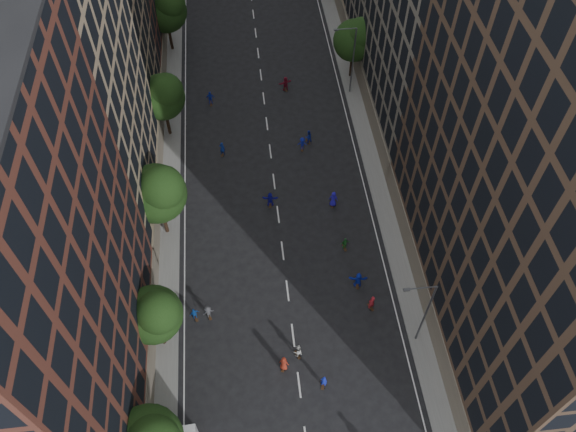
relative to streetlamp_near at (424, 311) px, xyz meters
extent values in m
plane|color=black|center=(-10.37, 28.00, -5.17)|extent=(240.00, 240.00, 0.00)
cube|color=slate|center=(-22.37, 35.50, -5.09)|extent=(4.00, 105.00, 0.15)
cube|color=slate|center=(1.63, 35.50, -5.09)|extent=(4.00, 105.00, 0.15)
cube|color=#988163|center=(-29.37, 23.00, 11.83)|extent=(14.00, 26.00, 34.00)
cylinder|color=black|center=(-21.57, 2.00, -3.32)|extent=(0.36, 0.36, 3.70)
sphere|color=black|center=(-21.57, 2.00, 0.04)|extent=(4.80, 4.80, 4.80)
sphere|color=black|center=(-20.97, 1.52, 1.24)|extent=(3.60, 3.60, 3.60)
cylinder|color=black|center=(-21.57, 14.00, -3.06)|extent=(0.36, 0.36, 4.22)
sphere|color=black|center=(-21.57, 14.00, 0.78)|extent=(5.60, 5.60, 5.60)
sphere|color=black|center=(-20.87, 13.44, 2.18)|extent=(4.20, 4.20, 4.20)
cylinder|color=black|center=(-21.57, 28.00, -3.23)|extent=(0.36, 0.36, 3.87)
sphere|color=black|center=(-21.57, 28.00, 0.29)|extent=(5.00, 5.00, 5.00)
sphere|color=black|center=(-20.94, 27.50, 1.54)|extent=(3.75, 3.75, 3.75)
cylinder|color=black|center=(-21.57, 44.00, -3.14)|extent=(0.36, 0.36, 4.05)
sphere|color=black|center=(-21.57, 44.00, 0.54)|extent=(5.40, 5.40, 5.40)
sphere|color=black|center=(-20.89, 43.46, 1.89)|extent=(4.05, 4.05, 4.05)
cylinder|color=black|center=(0.83, 36.00, -3.30)|extent=(0.36, 0.36, 3.74)
sphere|color=black|center=(0.83, 36.00, 0.10)|extent=(5.00, 5.00, 5.00)
sphere|color=black|center=(1.46, 35.50, 1.35)|extent=(3.75, 3.75, 3.75)
cylinder|color=#595B60|center=(0.23, 0.00, -0.67)|extent=(0.18, 0.18, 9.00)
cylinder|color=#595B60|center=(-0.97, 0.00, 3.83)|extent=(2.40, 0.12, 0.12)
cube|color=#595B60|center=(-2.07, 0.00, 3.78)|extent=(0.50, 0.22, 0.15)
cylinder|color=#595B60|center=(0.23, 33.00, -0.67)|extent=(0.18, 0.18, 9.00)
cylinder|color=#595B60|center=(-0.97, 33.00, 3.83)|extent=(2.40, 0.12, 0.12)
cube|color=#595B60|center=(-2.07, 33.00, 3.78)|extent=(0.50, 0.22, 0.15)
imported|color=#1726BC|center=(-8.38, -3.23, -4.37)|extent=(0.68, 0.56, 1.59)
imported|color=#154FB0|center=(-18.87, 4.10, -4.42)|extent=(0.95, 0.68, 1.50)
imported|color=#162AB9|center=(-3.84, 5.86, -4.22)|extent=(1.81, 0.78, 1.89)
imported|color=maroon|center=(-11.48, -1.39, -4.29)|extent=(1.01, 0.85, 1.76)
imported|color=maroon|center=(-3.07, 3.46, -4.26)|extent=(0.78, 0.66, 1.82)
imported|color=beige|center=(-10.20, -0.38, -4.35)|extent=(0.97, 0.88, 1.63)
imported|color=#424247|center=(-17.64, 4.14, -4.39)|extent=(1.14, 0.87, 1.56)
imported|color=#206B26|center=(-4.32, 10.15, -4.42)|extent=(0.92, 0.48, 1.49)
imported|color=#1715AE|center=(-11.04, 16.30, -4.28)|extent=(1.69, 0.72, 1.77)
imported|color=#2016B5|center=(-4.61, 15.60, -4.22)|extent=(1.06, 0.86, 1.89)
imported|color=navy|center=(-15.66, 24.10, -4.30)|extent=(0.75, 0.63, 1.74)
imported|color=#1427AA|center=(-5.96, 24.98, -4.34)|extent=(0.96, 0.84, 1.66)
imported|color=#111B91|center=(-6.77, 23.97, -4.35)|extent=(1.14, 0.78, 1.63)
imported|color=#162CB8|center=(-16.76, 32.65, -4.29)|extent=(1.04, 0.43, 1.76)
imported|color=maroon|center=(-7.56, 34.25, -4.25)|extent=(1.80, 1.07, 1.84)
camera|label=1|loc=(-13.15, -20.00, 40.26)|focal=35.00mm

